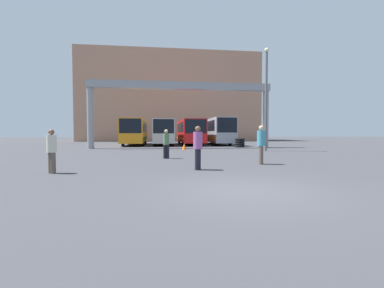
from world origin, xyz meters
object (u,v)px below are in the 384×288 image
pedestrian_near_right (261,144)px  lamp_post (266,95)px  bus_slot_0 (135,131)px  traffic_cone (184,146)px  tire_stack (240,143)px  bus_slot_1 (163,131)px  bus_slot_3 (216,130)px  pedestrian_mid_right (166,143)px  bus_slot_2 (190,131)px  pedestrian_mid_left (52,150)px  pedestrian_near_left (198,147)px

pedestrian_near_right → lamp_post: bearing=175.1°
bus_slot_0 → traffic_cone: size_ratio=18.13×
traffic_cone → tire_stack: tire_stack is taller
bus_slot_1 → bus_slot_0: bearing=178.9°
bus_slot_3 → pedestrian_mid_right: 20.06m
pedestrian_mid_right → lamp_post: lamp_post is taller
bus_slot_2 → pedestrian_mid_left: bus_slot_2 is taller
traffic_cone → lamp_post: 8.22m
bus_slot_3 → tire_stack: 7.64m
bus_slot_1 → traffic_cone: (1.76, -10.13, -1.49)m
bus_slot_3 → pedestrian_near_right: bus_slot_3 is taller
bus_slot_0 → bus_slot_2: size_ratio=0.91×
bus_slot_3 → lamp_post: size_ratio=1.42×
pedestrian_near_left → pedestrian_near_right: bearing=-40.2°
pedestrian_mid_left → traffic_cone: (6.08, 12.96, -0.56)m
bus_slot_0 → pedestrian_near_right: bearing=-69.9°
pedestrian_near_right → pedestrian_mid_right: bearing=-107.6°
lamp_post → bus_slot_3: bearing=95.6°
bus_slot_1 → pedestrian_mid_right: 18.08m
bus_slot_3 → traffic_cone: 12.14m
pedestrian_near_left → tire_stack: bearing=2.4°
bus_slot_1 → tire_stack: bus_slot_1 is taller
lamp_post → tire_stack: bearing=92.9°
pedestrian_near_right → pedestrian_mid_right: 5.50m
pedestrian_near_left → pedestrian_mid_left: bearing=118.2°
tire_stack → lamp_post: lamp_post is taller
pedestrian_near_right → pedestrian_near_left: pedestrian_near_right is taller
pedestrian_mid_left → pedestrian_mid_right: bearing=-91.2°
pedestrian_mid_left → bus_slot_3: bearing=-76.2°
pedestrian_mid_right → lamp_post: (8.34, 5.39, 3.69)m
bus_slot_3 → traffic_cone: size_ratio=20.28×
bus_slot_3 → pedestrian_near_left: 24.28m
bus_slot_3 → pedestrian_mid_right: bus_slot_3 is taller
bus_slot_2 → traffic_cone: size_ratio=19.92×
pedestrian_mid_right → bus_slot_1: bearing=95.8°
tire_stack → lamp_post: bearing=-87.1°
pedestrian_near_right → pedestrian_near_left: 3.55m
bus_slot_0 → bus_slot_1: bearing=-1.1°
bus_slot_2 → bus_slot_3: bus_slot_3 is taller
pedestrian_mid_right → tire_stack: size_ratio=1.62×
lamp_post → traffic_cone: bearing=158.8°
pedestrian_mid_right → pedestrian_near_left: bearing=-70.6°
bus_slot_1 → tire_stack: 10.53m
pedestrian_near_left → lamp_post: bearing=-9.7°
lamp_post → bus_slot_2: bearing=109.9°
pedestrian_mid_left → tire_stack: size_ratio=1.55×
bus_slot_2 → pedestrian_mid_right: 19.01m
pedestrian_near_right → lamp_post: size_ratio=0.22×
bus_slot_3 → lamp_post: (1.30, -13.37, 2.68)m
pedestrian_mid_left → pedestrian_mid_right: pedestrian_mid_right is taller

